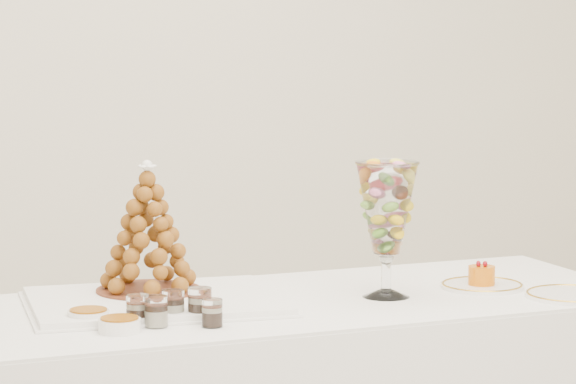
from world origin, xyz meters
name	(u,v)px	position (x,y,z in m)	size (l,w,h in m)	color
lace_tray	(155,302)	(-0.35, 0.19, 0.69)	(0.62, 0.47, 0.02)	white
macaron_vase	(387,210)	(0.25, 0.09, 0.91)	(0.16, 0.16, 0.35)	white
cake_plate	(482,286)	(0.54, 0.10, 0.69)	(0.22, 0.22, 0.01)	white
spare_plate	(571,295)	(0.70, -0.09, 0.69)	(0.24, 0.24, 0.01)	white
verrine_a	(138,310)	(-0.44, -0.01, 0.72)	(0.05, 0.05, 0.07)	white
verrine_b	(173,305)	(-0.35, 0.01, 0.72)	(0.05, 0.05, 0.07)	white
verrine_c	(200,304)	(-0.29, -0.01, 0.72)	(0.06, 0.06, 0.08)	white
verrine_d	(156,312)	(-0.41, -0.05, 0.72)	(0.05, 0.05, 0.07)	white
verrine_e	(212,313)	(-0.28, -0.09, 0.72)	(0.05, 0.05, 0.07)	white
ramekin_back	(89,317)	(-0.55, 0.05, 0.70)	(0.10, 0.10, 0.03)	white
ramekin_front	(120,325)	(-0.50, -0.07, 0.70)	(0.10, 0.10, 0.03)	white
croquembouche	(148,228)	(-0.34, 0.28, 0.87)	(0.29, 0.29, 0.34)	brown
mousse_cake	(482,275)	(0.54, 0.10, 0.72)	(0.07, 0.07, 0.06)	orange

